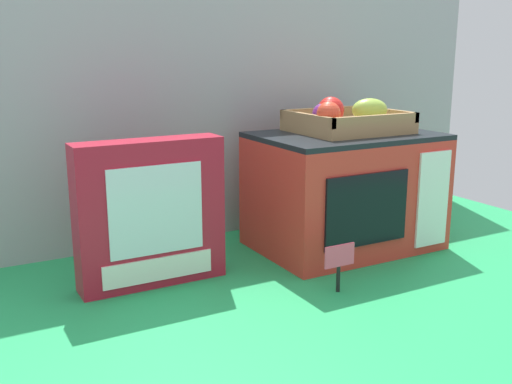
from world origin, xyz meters
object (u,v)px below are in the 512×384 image
Objects in this scene: cookie_set_box at (151,213)px; price_sign at (339,261)px; food_groups_crate at (346,121)px; toy_microwave at (345,191)px.

price_sign is (0.31, -0.23, -0.08)m from cookie_set_box.
food_groups_crate is 0.83× the size of cookie_set_box.
price_sign is at bearing -36.16° from cookie_set_box.
toy_microwave is 1.40× the size of cookie_set_box.
food_groups_crate is at bearing 62.21° from toy_microwave.
food_groups_crate reaches higher than toy_microwave.
food_groups_crate is at bearing 51.79° from price_sign.
food_groups_crate is 0.40m from price_sign.
toy_microwave reaches higher than price_sign.
food_groups_crate is 0.53m from cookie_set_box.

